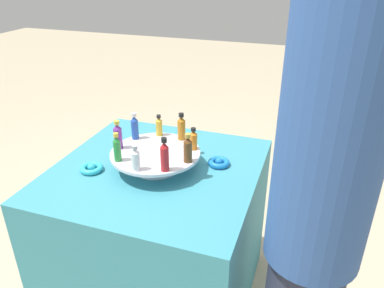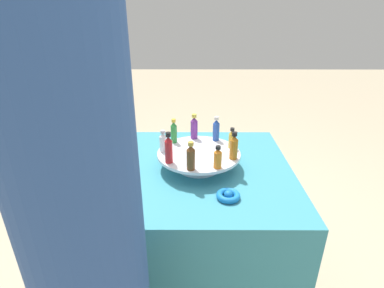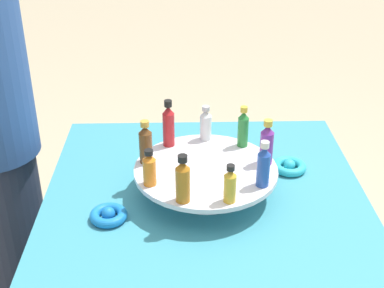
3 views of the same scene
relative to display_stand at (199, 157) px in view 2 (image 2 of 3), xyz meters
name	(u,v)px [view 2 (image 2 of 3)]	position (x,y,z in m)	size (l,w,h in m)	color
ground_plane	(197,281)	(0.00, 0.00, -0.76)	(12.00, 12.00, 0.00)	tan
party_table	(198,230)	(0.00, 0.00, -0.40)	(0.81, 0.81, 0.70)	teal
display_stand	(199,157)	(0.00, 0.00, 0.00)	(0.36, 0.36, 0.07)	silver
bottle_red	(169,149)	(-0.09, 0.12, 0.08)	(0.03, 0.03, 0.13)	#B21E23
bottle_brown	(191,157)	(-0.15, 0.03, 0.08)	(0.03, 0.03, 0.11)	brown
bottle_orange	(218,158)	(-0.14, -0.07, 0.06)	(0.03, 0.03, 0.09)	orange
bottle_amber	(234,147)	(-0.06, -0.14, 0.08)	(0.03, 0.03, 0.12)	#AD6B19
bottle_gold	(232,139)	(0.05, -0.15, 0.07)	(0.03, 0.03, 0.09)	gold
bottle_blue	(216,130)	(0.13, -0.08, 0.08)	(0.03, 0.03, 0.12)	#234CAD
bottle_purple	(194,127)	(0.15, 0.02, 0.08)	(0.03, 0.03, 0.12)	#702D93
bottle_green	(174,132)	(0.10, 0.11, 0.07)	(0.03, 0.03, 0.11)	#288438
bottle_clear	(163,142)	(0.01, 0.15, 0.07)	(0.03, 0.03, 0.10)	silver
ribbon_bow_blue	(228,195)	(-0.23, -0.11, -0.04)	(0.09, 0.09, 0.03)	blue
ribbon_bow_teal	(177,143)	(0.23, 0.11, -0.04)	(0.09, 0.09, 0.03)	#2DB7CC
person_figure	(87,252)	(-0.62, 0.27, 0.06)	(0.28, 0.28, 1.62)	#282D42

